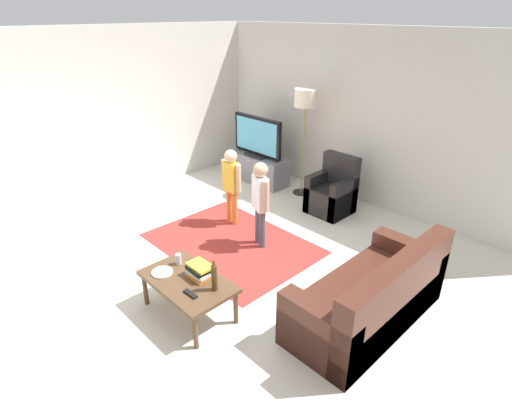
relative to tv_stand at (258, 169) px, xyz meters
name	(u,v)px	position (x,y,z in m)	size (l,w,h in m)	color
ground	(221,266)	(1.71, -2.30, -0.24)	(7.80, 7.80, 0.00)	beige
wall_back	(366,119)	(1.71, 0.70, 1.11)	(6.00, 0.12, 2.70)	silver
wall_left	(97,118)	(-1.29, -2.30, 1.11)	(0.12, 6.00, 2.70)	silver
area_rug	(232,243)	(1.38, -1.84, -0.24)	(2.20, 1.60, 0.01)	#9E2D28
tv_stand	(258,169)	(0.00, 0.00, 0.00)	(1.20, 0.44, 0.50)	slate
tv	(257,137)	(0.00, -0.02, 0.60)	(1.10, 0.28, 0.71)	black
couch	(374,300)	(3.55, -1.85, 0.05)	(0.80, 1.80, 0.86)	#472319
armchair	(333,194)	(1.71, -0.04, 0.05)	(0.60, 0.60, 0.90)	black
floor_lamp	(305,104)	(0.91, 0.15, 1.30)	(0.36, 0.36, 1.78)	#262626
child_near_tv	(231,180)	(0.91, -1.42, 0.44)	(0.38, 0.18, 1.14)	orange
child_center	(260,197)	(1.66, -1.58, 0.46)	(0.37, 0.22, 1.18)	#4C4C59
coffee_table	(188,284)	(2.15, -3.08, 0.13)	(1.00, 0.60, 0.42)	#513823
book_stack	(200,271)	(2.19, -2.95, 0.25)	(0.26, 0.22, 0.14)	orange
bottle	(214,277)	(2.47, -2.98, 0.32)	(0.06, 0.06, 0.34)	#4C3319
tv_remote	(190,294)	(2.37, -3.20, 0.19)	(0.17, 0.05, 0.02)	black
soda_can	(178,259)	(1.85, -2.98, 0.24)	(0.07, 0.07, 0.12)	silver
plate	(162,272)	(1.87, -3.20, 0.18)	(0.22, 0.22, 0.02)	white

